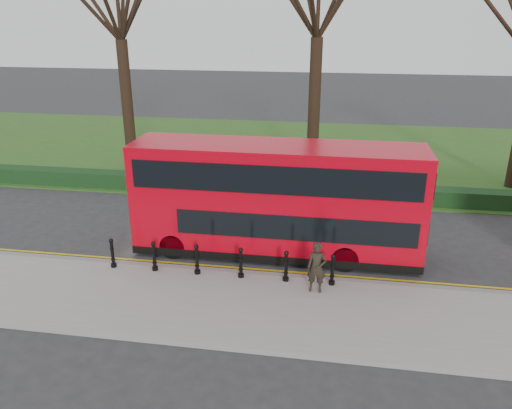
# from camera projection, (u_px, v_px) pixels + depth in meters

# --- Properties ---
(ground) EXTENTS (120.00, 120.00, 0.00)m
(ground) POSITION_uv_depth(u_px,v_px,m) (238.00, 261.00, 17.68)
(ground) COLOR #28282B
(ground) RESTS_ON ground
(pavement) EXTENTS (60.00, 4.00, 0.15)m
(pavement) POSITION_uv_depth(u_px,v_px,m) (219.00, 305.00, 14.89)
(pavement) COLOR gray
(pavement) RESTS_ON ground
(kerb) EXTENTS (60.00, 0.25, 0.16)m
(kerb) POSITION_uv_depth(u_px,v_px,m) (233.00, 273.00, 16.74)
(kerb) COLOR slate
(kerb) RESTS_ON ground
(grass_verge) EXTENTS (60.00, 18.00, 0.06)m
(grass_verge) POSITION_uv_depth(u_px,v_px,m) (284.00, 151.00, 31.48)
(grass_verge) COLOR #2D4F1A
(grass_verge) RESTS_ON ground
(hedge) EXTENTS (60.00, 0.90, 0.80)m
(hedge) POSITION_uv_depth(u_px,v_px,m) (266.00, 188.00, 23.80)
(hedge) COLOR black
(hedge) RESTS_ON ground
(yellow_line_outer) EXTENTS (60.00, 0.10, 0.01)m
(yellow_line_outer) POSITION_uv_depth(u_px,v_px,m) (234.00, 270.00, 17.04)
(yellow_line_outer) COLOR yellow
(yellow_line_outer) RESTS_ON ground
(yellow_line_inner) EXTENTS (60.00, 0.10, 0.01)m
(yellow_line_inner) POSITION_uv_depth(u_px,v_px,m) (236.00, 268.00, 17.22)
(yellow_line_inner) COLOR yellow
(yellow_line_inner) RESTS_ON ground
(bollard_row) EXTENTS (7.50, 0.15, 1.00)m
(bollard_row) POSITION_uv_depth(u_px,v_px,m) (219.00, 262.00, 16.26)
(bollard_row) COLOR black
(bollard_row) RESTS_ON pavement
(bus_lead) EXTENTS (10.15, 2.33, 4.04)m
(bus_lead) POSITION_uv_depth(u_px,v_px,m) (276.00, 201.00, 17.60)
(bus_lead) COLOR #B50313
(bus_lead) RESTS_ON ground
(pedestrian) EXTENTS (0.60, 0.41, 1.63)m
(pedestrian) POSITION_uv_depth(u_px,v_px,m) (317.00, 268.00, 15.22)
(pedestrian) COLOR black
(pedestrian) RESTS_ON pavement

